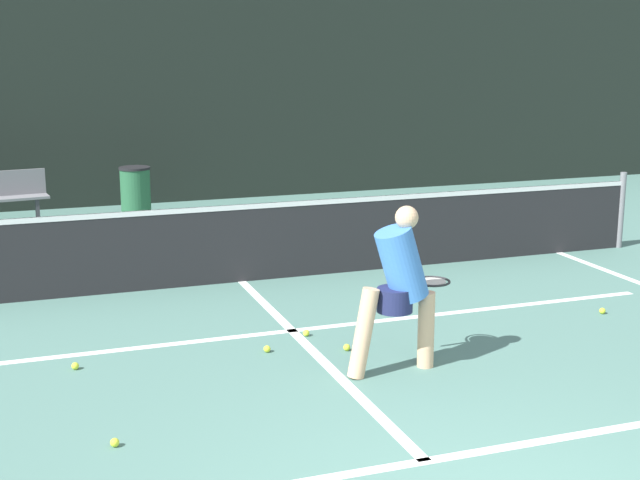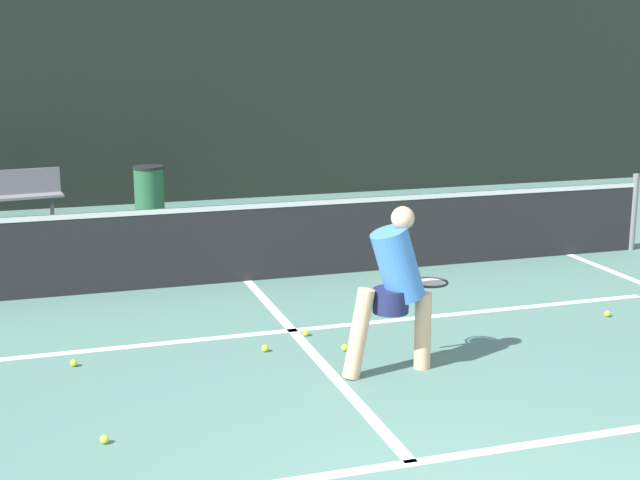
# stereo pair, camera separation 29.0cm
# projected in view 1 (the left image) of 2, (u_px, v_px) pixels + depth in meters

# --- Properties ---
(court_baseline_near) EXTENTS (11.00, 0.10, 0.01)m
(court_baseline_near) POSITION_uv_depth(u_px,v_px,m) (425.00, 461.00, 6.19)
(court_baseline_near) COLOR white
(court_baseline_near) RESTS_ON ground
(court_service_line) EXTENTS (8.25, 0.10, 0.01)m
(court_service_line) POSITION_uv_depth(u_px,v_px,m) (292.00, 331.00, 8.97)
(court_service_line) COLOR white
(court_service_line) RESTS_ON ground
(court_center_mark) EXTENTS (0.10, 5.03, 0.01)m
(court_center_mark) POSITION_uv_depth(u_px,v_px,m) (309.00, 347.00, 8.50)
(court_center_mark) COLOR white
(court_center_mark) RESTS_ON ground
(net) EXTENTS (11.09, 0.09, 1.07)m
(net) POSITION_uv_depth(u_px,v_px,m) (241.00, 241.00, 10.70)
(net) COLOR slate
(net) RESTS_ON ground
(fence_back) EXTENTS (24.00, 0.06, 3.77)m
(fence_back) POSITION_uv_depth(u_px,v_px,m) (157.00, 97.00, 15.69)
(fence_back) COLOR black
(fence_back) RESTS_ON ground
(player_practicing) EXTENTS (1.12, 0.62, 1.49)m
(player_practicing) POSITION_uv_depth(u_px,v_px,m) (399.00, 284.00, 7.72)
(player_practicing) COLOR #DBAD84
(player_practicing) RESTS_ON ground
(tennis_ball_scattered_0) EXTENTS (0.07, 0.07, 0.07)m
(tennis_ball_scattered_0) POSITION_uv_depth(u_px,v_px,m) (306.00, 333.00, 8.81)
(tennis_ball_scattered_0) COLOR #D1E033
(tennis_ball_scattered_0) RESTS_ON ground
(tennis_ball_scattered_2) EXTENTS (0.07, 0.07, 0.07)m
(tennis_ball_scattered_2) POSITION_uv_depth(u_px,v_px,m) (602.00, 311.00, 9.53)
(tennis_ball_scattered_2) COLOR #D1E033
(tennis_ball_scattered_2) RESTS_ON ground
(tennis_ball_scattered_3) EXTENTS (0.07, 0.07, 0.07)m
(tennis_ball_scattered_3) POSITION_uv_depth(u_px,v_px,m) (115.00, 443.00, 6.41)
(tennis_ball_scattered_3) COLOR #D1E033
(tennis_ball_scattered_3) RESTS_ON ground
(tennis_ball_scattered_7) EXTENTS (0.07, 0.07, 0.07)m
(tennis_ball_scattered_7) POSITION_uv_depth(u_px,v_px,m) (75.00, 366.00, 7.91)
(tennis_ball_scattered_7) COLOR #D1E033
(tennis_ball_scattered_7) RESTS_ON ground
(tennis_ball_scattered_8) EXTENTS (0.07, 0.07, 0.07)m
(tennis_ball_scattered_8) POSITION_uv_depth(u_px,v_px,m) (267.00, 349.00, 8.35)
(tennis_ball_scattered_8) COLOR #D1E033
(tennis_ball_scattered_8) RESTS_ON ground
(tennis_ball_scattered_10) EXTENTS (0.07, 0.07, 0.07)m
(tennis_ball_scattered_10) POSITION_uv_depth(u_px,v_px,m) (347.00, 347.00, 8.39)
(tennis_ball_scattered_10) COLOR #D1E033
(tennis_ball_scattered_10) RESTS_ON ground
(trash_bin) EXTENTS (0.51, 0.51, 0.83)m
(trash_bin) POSITION_uv_depth(u_px,v_px,m) (136.00, 192.00, 14.72)
(trash_bin) COLOR #28603D
(trash_bin) RESTS_ON ground
(parked_car) EXTENTS (1.68, 4.10, 1.54)m
(parked_car) POSITION_uv_depth(u_px,v_px,m) (235.00, 146.00, 19.10)
(parked_car) COLOR silver
(parked_car) RESTS_ON ground
(building_far) EXTENTS (36.00, 2.40, 5.80)m
(building_far) POSITION_uv_depth(u_px,v_px,m) (86.00, 39.00, 27.27)
(building_far) COLOR beige
(building_far) RESTS_ON ground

